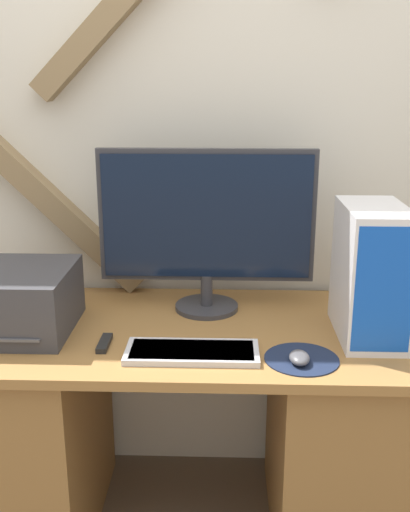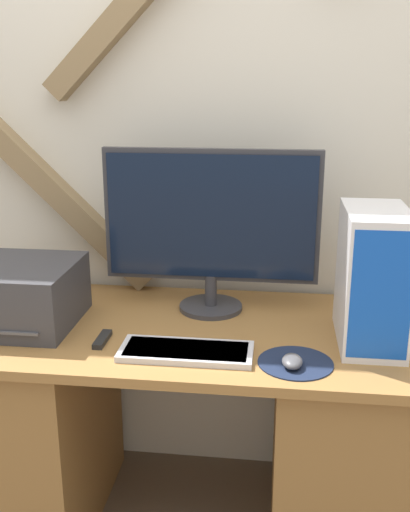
# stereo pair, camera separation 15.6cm
# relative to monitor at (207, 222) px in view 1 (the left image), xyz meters

# --- Properties ---
(wall_back) EXTENTS (6.40, 0.13, 2.70)m
(wall_back) POSITION_rel_monitor_xyz_m (-0.08, 0.25, 0.30)
(wall_back) COLOR silver
(wall_back) RESTS_ON ground_plane
(desk) EXTENTS (1.43, 0.72, 0.75)m
(desk) POSITION_rel_monitor_xyz_m (-0.07, -0.16, -0.67)
(desk) COLOR olive
(desk) RESTS_ON ground_plane
(monitor) EXTENTS (0.71, 0.22, 0.55)m
(monitor) POSITION_rel_monitor_xyz_m (0.00, 0.00, 0.00)
(monitor) COLOR #333338
(monitor) RESTS_ON desk
(keyboard) EXTENTS (0.38, 0.16, 0.02)m
(keyboard) POSITION_rel_monitor_xyz_m (-0.03, -0.36, -0.30)
(keyboard) COLOR silver
(keyboard) RESTS_ON desk
(mousepad) EXTENTS (0.21, 0.21, 0.00)m
(mousepad) POSITION_rel_monitor_xyz_m (0.28, -0.38, -0.30)
(mousepad) COLOR #19233D
(mousepad) RESTS_ON desk
(mouse) EXTENTS (0.06, 0.08, 0.03)m
(mouse) POSITION_rel_monitor_xyz_m (0.27, -0.40, -0.29)
(mouse) COLOR #4C4C51
(mouse) RESTS_ON mousepad
(computer_tower) EXTENTS (0.18, 0.33, 0.41)m
(computer_tower) POSITION_rel_monitor_xyz_m (0.50, -0.20, -0.10)
(computer_tower) COLOR white
(computer_tower) RESTS_ON desk
(printer) EXTENTS (0.33, 0.36, 0.20)m
(printer) POSITION_rel_monitor_xyz_m (-0.58, -0.20, -0.21)
(printer) COLOR #38383D
(printer) RESTS_ON desk
(remote_control) EXTENTS (0.03, 0.12, 0.02)m
(remote_control) POSITION_rel_monitor_xyz_m (-0.29, -0.31, -0.30)
(remote_control) COLOR black
(remote_control) RESTS_ON desk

